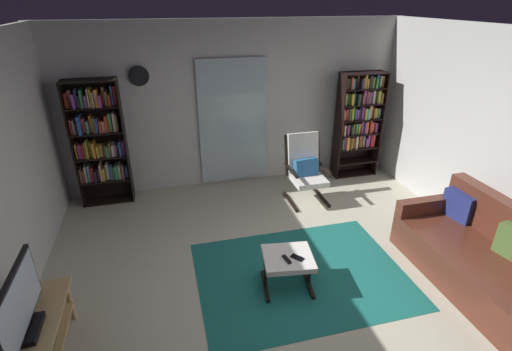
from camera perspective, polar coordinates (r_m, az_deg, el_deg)
The scene contains 14 objects.
ground_plane at distance 4.27m, azimuth 5.49°, elevation -17.24°, with size 7.02×7.02×0.00m, color beige.
wall_back at distance 6.15m, azimuth -3.17°, elevation 10.39°, with size 5.60×0.06×2.60m, color silver.
glass_door_panel at distance 6.15m, azimuth -3.43°, elevation 7.96°, with size 1.10×0.01×2.00m, color silver.
area_rug at distance 4.51m, azimuth 6.74°, elevation -14.49°, with size 2.33×1.76×0.01m, color #1B6961.
tv_stand at distance 3.81m, azimuth -30.50°, elevation -21.30°, with size 0.43×1.26×0.48m.
television at distance 3.55m, azimuth -31.99°, elevation -16.54°, with size 0.20×0.89×0.54m.
bookshelf_near_tv at distance 5.98m, azimuth -22.52°, elevation 5.02°, with size 0.74×0.30×1.87m.
bookshelf_near_sofa at distance 6.67m, azimuth 15.09°, elevation 8.32°, with size 0.76×0.30×1.79m.
leather_sofa at distance 4.89m, azimuth 31.18°, elevation -10.56°, with size 0.91×1.88×0.87m.
lounge_armchair at distance 5.82m, azimuth 7.43°, elevation 1.34°, with size 0.56×0.65×1.02m.
ottoman at distance 4.14m, azimuth 4.81°, elevation -12.72°, with size 0.58×0.55×0.41m.
tv_remote at distance 4.03m, azimuth 4.64°, elevation -12.44°, with size 0.04×0.14×0.02m, color black.
cell_phone at distance 4.08m, azimuth 6.21°, elevation -12.15°, with size 0.07×0.14×0.01m, color black.
wall_clock at distance 5.85m, azimuth -17.19°, elevation 14.10°, with size 0.29×0.03×0.29m.
Camera 1 is at (-1.16, -2.93, 2.88)m, focal length 26.64 mm.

